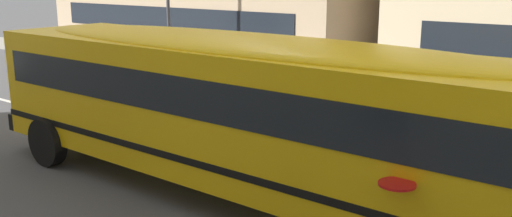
# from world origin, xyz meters

# --- Properties ---
(ground_plane) EXTENTS (400.00, 400.00, 0.00)m
(ground_plane) POSITION_xyz_m (0.00, 0.00, 0.00)
(ground_plane) COLOR #4C4C4F
(sidewalk_far) EXTENTS (120.00, 3.00, 0.01)m
(sidewalk_far) POSITION_xyz_m (0.00, 7.97, 0.01)
(sidewalk_far) COLOR gray
(sidewalk_far) RESTS_ON ground_plane
(lane_centreline) EXTENTS (110.00, 0.16, 0.01)m
(lane_centreline) POSITION_xyz_m (0.00, 0.00, 0.00)
(lane_centreline) COLOR silver
(lane_centreline) RESTS_ON ground_plane
(school_bus) EXTENTS (13.35, 3.20, 2.98)m
(school_bus) POSITION_xyz_m (0.44, -1.43, 1.77)
(school_bus) COLOR yellow
(school_bus) RESTS_ON ground_plane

